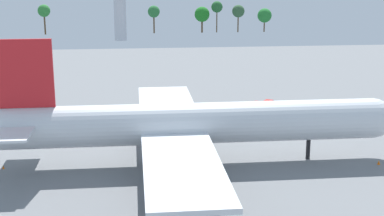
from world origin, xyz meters
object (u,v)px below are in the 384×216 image
object	(u,v)px
safety_cone_tail	(3,167)
control_tower	(120,1)
maintenance_van	(264,104)
cargo_airplane	(191,124)
safety_cone_nose	(379,162)

from	to	relation	value
safety_cone_tail	control_tower	xyz separation A→B (m)	(15.44, 159.48, 16.96)
maintenance_van	control_tower	size ratio (longest dim) A/B	0.17
cargo_airplane	maintenance_van	size ratio (longest dim) A/B	14.16
safety_cone_nose	control_tower	distance (m)	170.76
maintenance_van	control_tower	world-z (taller)	control_tower
maintenance_van	safety_cone_nose	distance (m)	38.75
maintenance_van	safety_cone_tail	xyz separation A→B (m)	(-50.00, -32.94, -0.81)
maintenance_van	safety_cone_nose	world-z (taller)	maintenance_van
safety_cone_nose	safety_cone_tail	xyz separation A→B (m)	(-60.24, 4.43, -0.07)
maintenance_van	control_tower	distance (m)	132.17
cargo_airplane	safety_cone_nose	world-z (taller)	cargo_airplane
safety_cone_tail	control_tower	size ratio (longest dim) A/B	0.02
cargo_airplane	safety_cone_tail	bearing A→B (deg)	179.06
cargo_airplane	safety_cone_nose	xyz separation A→B (m)	(30.36, -3.94, -6.28)
cargo_airplane	safety_cone_tail	world-z (taller)	cargo_airplane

